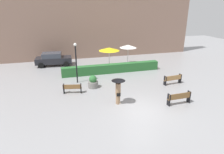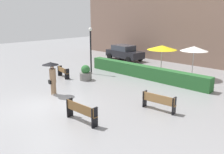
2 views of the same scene
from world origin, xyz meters
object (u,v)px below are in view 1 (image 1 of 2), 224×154
at_px(bench_far_right, 173,79).
at_px(parked_car, 53,59).
at_px(bench_near_right, 179,97).
at_px(lamp_post, 76,59).
at_px(patio_umbrella_yellow, 109,49).
at_px(patio_umbrella_white, 128,46).
at_px(pedestrian_with_umbrella, 118,87).
at_px(bench_far_left, 72,88).
at_px(planter_pot, 93,82).

bearing_deg(bench_far_right, parked_car, 138.75).
bearing_deg(bench_near_right, lamp_post, 136.36).
distance_m(patio_umbrella_yellow, patio_umbrella_white, 2.53).
bearing_deg(parked_car, patio_umbrella_yellow, -22.13).
distance_m(bench_far_right, bench_near_right, 4.01).
bearing_deg(pedestrian_with_umbrella, bench_far_right, 21.47).
height_order(bench_far_left, patio_umbrella_yellow, patio_umbrella_yellow).
relative_size(bench_far_right, planter_pot, 1.59).
bearing_deg(patio_umbrella_white, bench_far_left, -137.30).
height_order(bench_near_right, lamp_post, lamp_post).
bearing_deg(bench_far_right, pedestrian_with_umbrella, -158.53).
xyz_separation_m(pedestrian_with_umbrella, lamp_post, (-2.42, 5.16, 1.00)).
relative_size(pedestrian_with_umbrella, planter_pot, 1.78).
bearing_deg(planter_pot, parked_car, 112.50).
distance_m(lamp_post, patio_umbrella_yellow, 5.72).
relative_size(lamp_post, patio_umbrella_yellow, 1.59).
height_order(pedestrian_with_umbrella, patio_umbrella_white, patio_umbrella_white).
height_order(bench_far_left, lamp_post, lamp_post).
bearing_deg(bench_near_right, patio_umbrella_yellow, 103.94).
bearing_deg(bench_far_left, bench_far_right, -2.95).
distance_m(pedestrian_with_umbrella, patio_umbrella_white, 10.50).
xyz_separation_m(bench_near_right, pedestrian_with_umbrella, (-4.30, 1.24, 0.77)).
xyz_separation_m(bench_near_right, lamp_post, (-6.72, 6.41, 1.77)).
relative_size(bench_far_right, patio_umbrella_yellow, 0.76).
xyz_separation_m(pedestrian_with_umbrella, patio_umbrella_white, (4.22, 9.57, 0.96)).
bearing_deg(patio_umbrella_yellow, bench_far_right, -57.41).
bearing_deg(parked_car, lamp_post, -71.82).
height_order(pedestrian_with_umbrella, parked_car, pedestrian_with_umbrella).
height_order(planter_pot, patio_umbrella_yellow, patio_umbrella_yellow).
height_order(patio_umbrella_white, parked_car, patio_umbrella_white).
distance_m(bench_near_right, patio_umbrella_white, 10.95).
bearing_deg(bench_far_left, planter_pot, 21.62).
height_order(lamp_post, patio_umbrella_white, lamp_post).
xyz_separation_m(bench_far_right, bench_far_left, (-9.10, 0.47, -0.04)).
distance_m(patio_umbrella_yellow, parked_car, 6.92).
distance_m(planter_pot, lamp_post, 2.70).
distance_m(bench_far_left, parked_car, 8.94).
height_order(bench_far_right, pedestrian_with_umbrella, pedestrian_with_umbrella).
relative_size(bench_near_right, pedestrian_with_umbrella, 0.91).
height_order(bench_far_right, parked_car, parked_car).
bearing_deg(lamp_post, patio_umbrella_white, 33.56).
xyz_separation_m(lamp_post, parked_car, (-2.13, 6.49, -1.50)).
xyz_separation_m(bench_far_right, pedestrian_with_umbrella, (-6.03, -2.37, 0.80)).
relative_size(lamp_post, patio_umbrella_white, 1.53).
height_order(bench_far_left, patio_umbrella_white, patio_umbrella_white).
bearing_deg(planter_pot, patio_umbrella_yellow, 61.94).
height_order(bench_near_right, patio_umbrella_white, patio_umbrella_white).
relative_size(bench_far_left, pedestrian_with_umbrella, 0.77).
height_order(bench_far_right, planter_pot, planter_pot).
distance_m(bench_near_right, lamp_post, 9.45).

